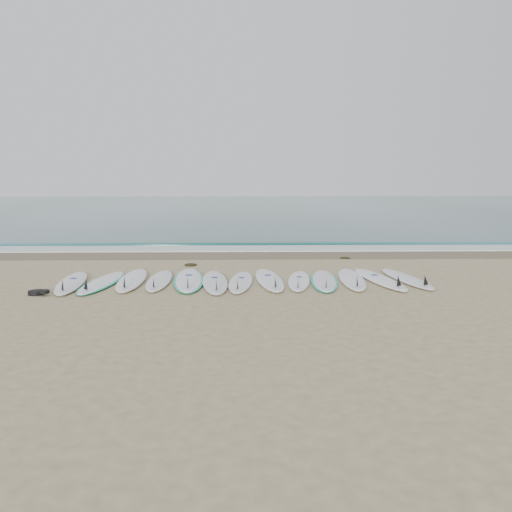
{
  "coord_description": "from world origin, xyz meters",
  "views": [
    {
      "loc": [
        0.06,
        -11.05,
        2.29
      ],
      "look_at": [
        0.34,
        1.36,
        0.4
      ],
      "focal_mm": 35.0,
      "sensor_mm": 36.0,
      "label": 1
    }
  ],
  "objects_px": {
    "surfboard_0": "(71,283)",
    "surfboard_12": "(407,279)",
    "leash_coil": "(38,292)",
    "surfboard_6": "(241,282)"
  },
  "relations": [
    {
      "from": "surfboard_0",
      "to": "leash_coil",
      "type": "bearing_deg",
      "value": -119.58
    },
    {
      "from": "surfboard_0",
      "to": "leash_coil",
      "type": "relative_size",
      "value": 5.82
    },
    {
      "from": "surfboard_6",
      "to": "leash_coil",
      "type": "xyz_separation_m",
      "value": [
        -4.08,
        -0.95,
        -0.01
      ]
    },
    {
      "from": "surfboard_0",
      "to": "surfboard_12",
      "type": "height_order",
      "value": "surfboard_0"
    },
    {
      "from": "surfboard_0",
      "to": "leash_coil",
      "type": "xyz_separation_m",
      "value": [
        -0.34,
        -0.92,
        -0.01
      ]
    },
    {
      "from": "surfboard_12",
      "to": "surfboard_6",
      "type": "bearing_deg",
      "value": 176.85
    },
    {
      "from": "surfboard_6",
      "to": "leash_coil",
      "type": "bearing_deg",
      "value": -163.07
    },
    {
      "from": "surfboard_0",
      "to": "surfboard_12",
      "type": "distance_m",
      "value": 7.57
    },
    {
      "from": "leash_coil",
      "to": "surfboard_12",
      "type": "bearing_deg",
      "value": 8.7
    },
    {
      "from": "surfboard_6",
      "to": "surfboard_12",
      "type": "height_order",
      "value": "surfboard_12"
    }
  ]
}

